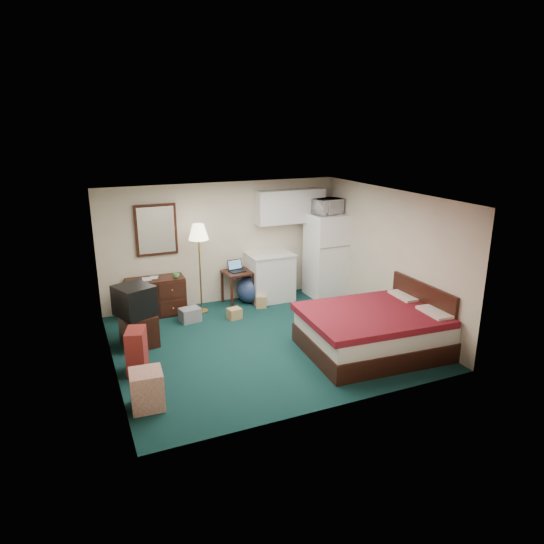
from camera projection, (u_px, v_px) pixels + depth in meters
name	position (u px, v px, depth m)	size (l,w,h in m)	color
floor	(265.00, 341.00, 8.40)	(5.00, 4.50, 0.01)	black
ceiling	(264.00, 197.00, 7.67)	(5.00, 4.50, 0.01)	beige
walls	(265.00, 272.00, 8.03)	(5.01, 4.51, 2.50)	beige
mirror	(156.00, 230.00, 9.35)	(0.80, 0.06, 1.00)	white
upper_cabinets	(290.00, 206.00, 10.20)	(1.50, 0.35, 0.70)	silver
headboard	(422.00, 311.00, 8.25)	(0.06, 1.56, 1.00)	black
dresser	(156.00, 297.00, 9.46)	(1.10, 0.50, 0.75)	black
floor_lamp	(200.00, 269.00, 9.47)	(0.39, 0.39, 1.78)	tan
desk	(238.00, 288.00, 10.06)	(0.56, 0.56, 0.71)	black
exercise_ball	(250.00, 289.00, 10.16)	(0.57, 0.57, 0.57)	navy
kitchen_counter	(270.00, 277.00, 10.28)	(0.90, 0.69, 0.99)	silver
fridge	(326.00, 255.00, 10.43)	(0.74, 0.74, 1.80)	white
bed	(373.00, 332.00, 7.94)	(2.17, 1.69, 0.70)	#540C19
tv_stand	(139.00, 330.00, 8.20)	(0.54, 0.59, 0.54)	black
suitcase	(137.00, 351.00, 7.25)	(0.27, 0.43, 0.69)	#5B1813
retail_box	(147.00, 389.00, 6.37)	(0.42, 0.42, 0.52)	silver
file_bin	(190.00, 315.00, 9.22)	(0.37, 0.28, 0.26)	gray
cardboard_box_a	(234.00, 313.00, 9.35)	(0.25, 0.21, 0.21)	#A6844D
cardboard_box_b	(261.00, 301.00, 9.95)	(0.21, 0.25, 0.25)	#A6844D
laptop	(237.00, 266.00, 9.93)	(0.32, 0.26, 0.22)	black
crt_tv	(134.00, 301.00, 8.04)	(0.56, 0.60, 0.51)	black
microwave	(328.00, 205.00, 10.09)	(0.58, 0.32, 0.39)	white
book_a	(142.00, 274.00, 9.22)	(0.17, 0.02, 0.23)	#A6844D
book_b	(149.00, 273.00, 9.33)	(0.15, 0.02, 0.21)	#A6844D
mug	(176.00, 275.00, 9.37)	(0.13, 0.10, 0.13)	#529A49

